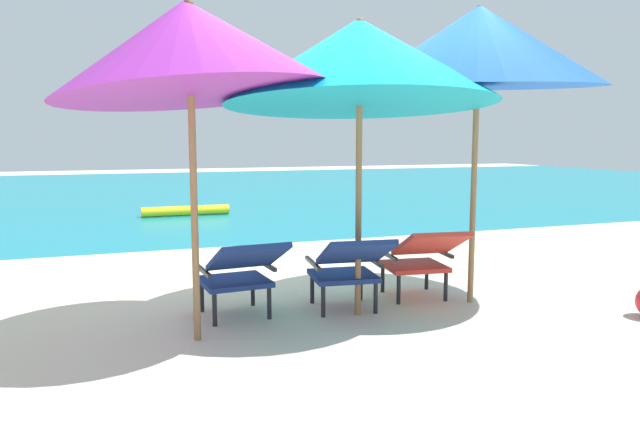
{
  "coord_description": "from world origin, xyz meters",
  "views": [
    {
      "loc": [
        -1.79,
        -4.74,
        1.42
      ],
      "look_at": [
        0.0,
        0.25,
        0.75
      ],
      "focal_mm": 33.13,
      "sensor_mm": 36.0,
      "label": 1
    }
  ],
  "objects_px": {
    "swim_buoy": "(186,211)",
    "lounge_chair_right": "(421,256)",
    "lounge_chair_center": "(349,266)",
    "beach_umbrella_center": "(360,62)",
    "lounge_chair_left": "(241,271)",
    "beach_umbrella_left": "(190,48)",
    "beach_umbrella_right": "(478,47)"
  },
  "relations": [
    {
      "from": "swim_buoy",
      "to": "lounge_chair_right",
      "type": "distance_m",
      "value": 6.74
    },
    {
      "from": "swim_buoy",
      "to": "beach_umbrella_left",
      "type": "distance_m",
      "value": 7.27
    },
    {
      "from": "lounge_chair_left",
      "to": "lounge_chair_right",
      "type": "relative_size",
      "value": 0.98
    },
    {
      "from": "lounge_chair_left",
      "to": "beach_umbrella_center",
      "type": "height_order",
      "value": "beach_umbrella_center"
    },
    {
      "from": "lounge_chair_center",
      "to": "beach_umbrella_center",
      "type": "distance_m",
      "value": 1.61
    },
    {
      "from": "lounge_chair_right",
      "to": "beach_umbrella_center",
      "type": "xyz_separation_m",
      "value": [
        -0.67,
        -0.17,
        1.61
      ]
    },
    {
      "from": "swim_buoy",
      "to": "beach_umbrella_right",
      "type": "xyz_separation_m",
      "value": [
        1.62,
        -6.78,
        2.08
      ]
    },
    {
      "from": "lounge_chair_center",
      "to": "beach_umbrella_center",
      "type": "height_order",
      "value": "beach_umbrella_center"
    },
    {
      "from": "beach_umbrella_left",
      "to": "beach_umbrella_center",
      "type": "relative_size",
      "value": 1.1
    },
    {
      "from": "lounge_chair_center",
      "to": "lounge_chair_right",
      "type": "relative_size",
      "value": 1.0
    },
    {
      "from": "lounge_chair_left",
      "to": "lounge_chair_center",
      "type": "bearing_deg",
      "value": -7.07
    },
    {
      "from": "beach_umbrella_left",
      "to": "beach_umbrella_center",
      "type": "distance_m",
      "value": 1.33
    },
    {
      "from": "beach_umbrella_center",
      "to": "beach_umbrella_right",
      "type": "distance_m",
      "value": 1.09
    },
    {
      "from": "lounge_chair_right",
      "to": "beach_umbrella_left",
      "type": "distance_m",
      "value": 2.59
    },
    {
      "from": "lounge_chair_right",
      "to": "beach_umbrella_left",
      "type": "height_order",
      "value": "beach_umbrella_left"
    },
    {
      "from": "swim_buoy",
      "to": "lounge_chair_right",
      "type": "relative_size",
      "value": 1.72
    },
    {
      "from": "swim_buoy",
      "to": "beach_umbrella_right",
      "type": "relative_size",
      "value": 0.59
    },
    {
      "from": "beach_umbrella_left",
      "to": "beach_umbrella_right",
      "type": "xyz_separation_m",
      "value": [
        2.39,
        0.18,
        0.16
      ]
    },
    {
      "from": "lounge_chair_center",
      "to": "beach_umbrella_right",
      "type": "bearing_deg",
      "value": -1.48
    },
    {
      "from": "lounge_chair_right",
      "to": "beach_umbrella_center",
      "type": "bearing_deg",
      "value": -166.03
    },
    {
      "from": "swim_buoy",
      "to": "lounge_chair_left",
      "type": "relative_size",
      "value": 1.75
    },
    {
      "from": "lounge_chair_right",
      "to": "beach_umbrella_center",
      "type": "distance_m",
      "value": 1.75
    },
    {
      "from": "lounge_chair_right",
      "to": "beach_umbrella_left",
      "type": "relative_size",
      "value": 0.35
    },
    {
      "from": "lounge_chair_right",
      "to": "beach_umbrella_left",
      "type": "xyz_separation_m",
      "value": [
        -1.99,
        -0.35,
        1.62
      ]
    },
    {
      "from": "lounge_chair_center",
      "to": "lounge_chair_right",
      "type": "bearing_deg",
      "value": 10.31
    },
    {
      "from": "lounge_chair_left",
      "to": "beach_umbrella_left",
      "type": "distance_m",
      "value": 1.7
    },
    {
      "from": "beach_umbrella_left",
      "to": "beach_umbrella_right",
      "type": "bearing_deg",
      "value": 4.33
    },
    {
      "from": "lounge_chair_right",
      "to": "lounge_chair_center",
      "type": "bearing_deg",
      "value": -169.69
    },
    {
      "from": "swim_buoy",
      "to": "lounge_chair_center",
      "type": "bearing_deg",
      "value": -85.99
    },
    {
      "from": "lounge_chair_center",
      "to": "swim_buoy",
      "type": "bearing_deg",
      "value": 94.01
    },
    {
      "from": "lounge_chair_right",
      "to": "beach_umbrella_right",
      "type": "distance_m",
      "value": 1.83
    },
    {
      "from": "beach_umbrella_center",
      "to": "lounge_chair_left",
      "type": "bearing_deg",
      "value": 171.47
    }
  ]
}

